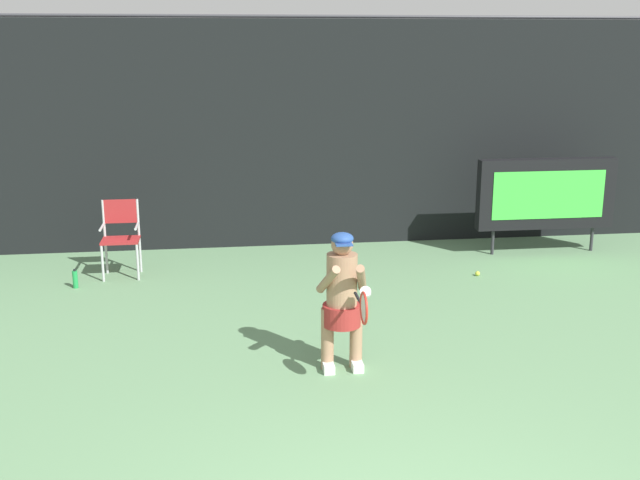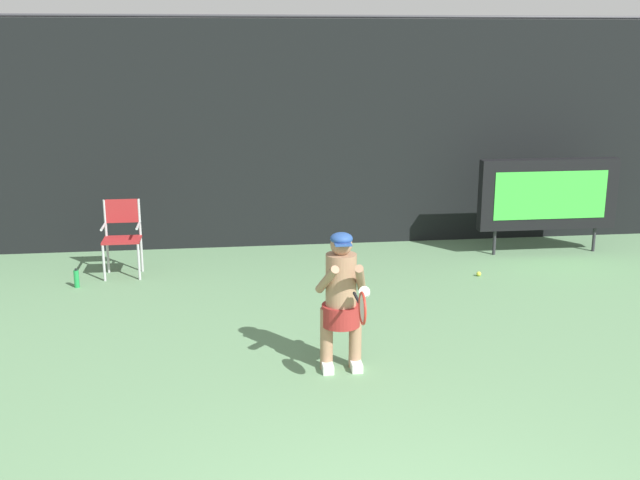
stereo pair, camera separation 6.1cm
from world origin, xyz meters
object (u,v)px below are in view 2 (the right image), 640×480
at_px(scoreboard, 548,194).
at_px(tennis_player, 341,297).
at_px(water_bottle, 77,279).
at_px(tennis_racket, 362,307).
at_px(tennis_ball_loose, 479,274).
at_px(umpire_chair, 122,233).

distance_m(scoreboard, tennis_player, 5.56).
bearing_deg(water_bottle, scoreboard, 7.11).
distance_m(scoreboard, tennis_racket, 5.96).
xyz_separation_m(tennis_racket, tennis_ball_loose, (2.35, 3.53, -0.84)).
distance_m(umpire_chair, water_bottle, 0.92).
height_order(umpire_chair, water_bottle, umpire_chair).
bearing_deg(scoreboard, tennis_racket, -129.44).
xyz_separation_m(scoreboard, tennis_player, (-3.88, -3.98, -0.18)).
relative_size(scoreboard, tennis_ball_loose, 32.35).
relative_size(tennis_player, tennis_racket, 2.38).
distance_m(tennis_player, tennis_ball_loose, 3.87).
height_order(scoreboard, umpire_chair, scoreboard).
relative_size(water_bottle, tennis_ball_loose, 3.90).
bearing_deg(scoreboard, tennis_player, -134.28).
bearing_deg(scoreboard, water_bottle, -172.89).
xyz_separation_m(tennis_player, tennis_racket, (0.10, -0.62, 0.10)).
xyz_separation_m(umpire_chair, tennis_ball_loose, (5.03, -0.72, -0.58)).
relative_size(scoreboard, tennis_player, 1.54).
xyz_separation_m(water_bottle, tennis_player, (3.16, -3.10, 0.65)).
relative_size(tennis_player, tennis_ball_loose, 21.04).
distance_m(scoreboard, tennis_ball_loose, 2.01).
bearing_deg(tennis_racket, water_bottle, 137.92).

